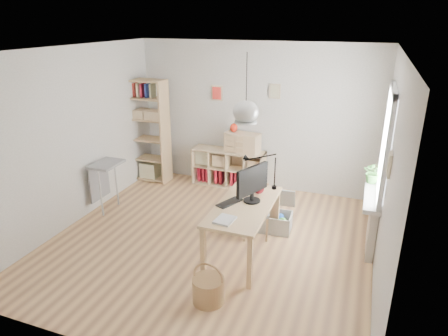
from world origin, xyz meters
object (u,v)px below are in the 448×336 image
(desk, at_px, (244,211))
(drawer_chest, at_px, (242,143))
(chair, at_px, (255,207))
(cube_shelf, at_px, (228,170))
(storage_chest, at_px, (275,217))
(tall_bookshelf, at_px, (147,127))
(monitor, at_px, (252,182))

(desk, bearing_deg, drawer_chest, 108.33)
(desk, bearing_deg, chair, 89.94)
(cube_shelf, relative_size, storage_chest, 2.19)
(tall_bookshelf, bearing_deg, desk, -37.01)
(cube_shelf, distance_m, monitor, 2.47)
(cube_shelf, relative_size, monitor, 2.56)
(storage_chest, relative_size, drawer_chest, 1.01)
(chair, relative_size, monitor, 1.43)
(cube_shelf, height_order, drawer_chest, drawer_chest)
(chair, xyz_separation_m, drawer_chest, (-0.73, 1.62, 0.46))
(storage_chest, bearing_deg, tall_bookshelf, 155.45)
(desk, height_order, chair, chair)
(chair, height_order, storage_chest, chair)
(tall_bookshelf, bearing_deg, storage_chest, -21.37)
(chair, bearing_deg, drawer_chest, 95.68)
(desk, relative_size, storage_chest, 2.34)
(tall_bookshelf, bearing_deg, drawer_chest, 7.35)
(monitor, bearing_deg, drawer_chest, 134.97)
(desk, xyz_separation_m, drawer_chest, (-0.73, 2.19, 0.25))
(chair, bearing_deg, desk, -108.55)
(cube_shelf, height_order, monitor, monitor)
(cube_shelf, xyz_separation_m, drawer_chest, (0.30, -0.04, 0.60))
(cube_shelf, bearing_deg, storage_chest, -47.76)
(desk, height_order, storage_chest, desk)
(monitor, bearing_deg, tall_bookshelf, 169.51)
(cube_shelf, height_order, chair, chair)
(monitor, relative_size, drawer_chest, 0.86)
(tall_bookshelf, distance_m, drawer_chest, 1.89)
(cube_shelf, xyz_separation_m, chair, (1.02, -1.66, 0.15))
(tall_bookshelf, bearing_deg, chair, -28.05)
(chair, distance_m, drawer_chest, 1.83)
(monitor, bearing_deg, storage_chest, 100.48)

